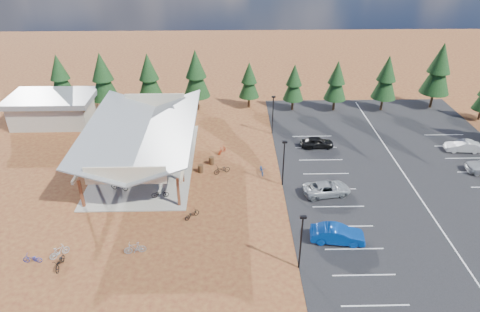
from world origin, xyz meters
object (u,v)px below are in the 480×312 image
bike_7 (159,136)px  bike_10 (32,259)px  car_1 (337,234)px  car_9 (463,146)px  trash_bin_0 (201,169)px  bike_4 (160,194)px  bike_8 (60,262)px  bike_12 (192,214)px  bike_14 (262,170)px  bike_pavilion (143,132)px  lamp_post_1 (284,160)px  lamp_post_0 (301,239)px  car_4 (317,142)px  bike_2 (127,149)px  bike_16 (222,170)px  bike_1 (127,170)px  bike_13 (135,248)px  outbuilding (53,109)px  bike_5 (167,160)px  bike_15 (222,150)px  lamp_post_2 (273,112)px  bike_0 (119,186)px  bike_3 (138,141)px  bike_6 (175,142)px  car_2 (327,189)px  bike_9 (59,252)px

bike_7 → bike_10: (-7.25, -21.31, -0.20)m
car_1 → car_9: 24.23m
trash_bin_0 → bike_4: 6.13m
trash_bin_0 → bike_8: 17.62m
bike_12 → car_1: size_ratio=0.35×
bike_10 → bike_12: bearing=114.9°
bike_7 → bike_14: bike_7 is taller
bike_pavilion → lamp_post_1: 15.83m
lamp_post_1 → lamp_post_0: bearing=-90.0°
car_4 → bike_2: bearing=90.1°
lamp_post_1 → bike_16: 7.21m
bike_1 → bike_8: 14.25m
bike_2 → bike_14: bearing=-127.0°
lamp_post_0 → bike_13: (-13.41, 1.98, -2.42)m
outbuilding → bike_1: bearing=-47.3°
bike_10 → car_4: size_ratio=0.40×
bike_5 → bike_15: bearing=-70.0°
bike_pavilion → bike_7: bearing=82.3°
bike_7 → bike_12: bike_7 is taller
lamp_post_0 → car_9: bearing=40.1°
bike_pavilion → bike_4: (2.58, -7.12, -3.27)m
bike_4 → lamp_post_2: bearing=-50.4°
bike_2 → bike_12: bearing=-165.1°
bike_0 → car_4: (21.80, 8.80, 0.11)m
bike_7 → bike_10: size_ratio=1.08×
bike_8 → bike_14: 21.96m
outbuilding → bike_10: outbuilding is taller
trash_bin_0 → bike_7: bike_7 is taller
bike_5 → bike_10: size_ratio=1.17×
lamp_post_1 → bike_7: (-14.27, 10.37, -2.37)m
bike_12 → bike_8: bearing=78.0°
bike_13 → bike_15: bike_13 is taller
bike_1 → bike_7: (2.33, 7.83, 0.06)m
lamp_post_2 → car_9: 22.93m
bike_4 → bike_2: bearing=20.1°
bike_3 → bike_10: bearing=158.4°
bike_3 → bike_6: (4.51, -0.41, -0.04)m
outbuilding → car_2: bearing=-28.2°
bike_6 → bike_16: bearing=-145.9°
bike_13 → car_2: 19.44m
lamp_post_1 → bike_15: lamp_post_1 is taller
bike_14 → car_9: (24.19, 4.40, 0.25)m
bike_13 → car_2: size_ratio=0.38×
lamp_post_1 → car_2: (4.24, -1.86, -2.27)m
car_1 → bike_6: bearing=49.7°
bike_0 → bike_6: bike_0 is taller
bike_0 → bike_3: (0.07, 9.83, 0.03)m
bike_pavilion → bike_9: bearing=-106.7°
outbuilding → bike_8: outbuilding is taller
bike_pavilion → bike_16: 9.64m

